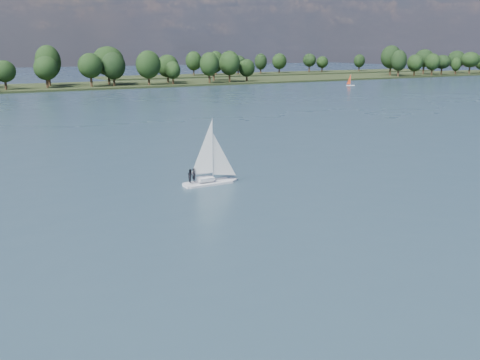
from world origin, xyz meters
name	(u,v)px	position (x,y,z in m)	size (l,w,h in m)	color
ground	(74,128)	(0.00, 100.00, 0.00)	(700.00, 700.00, 0.00)	#233342
far_shore	(3,90)	(0.00, 212.00, 0.00)	(660.00, 40.00, 1.50)	black
far_shore_back	(285,74)	(160.00, 260.00, 0.00)	(220.00, 30.00, 1.40)	black
sailboat	(208,166)	(2.72, 47.29, 2.21)	(6.03, 1.74, 7.91)	silver
dinghy_orange	(351,83)	(126.61, 164.53, 1.21)	(3.44, 2.20, 5.12)	white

